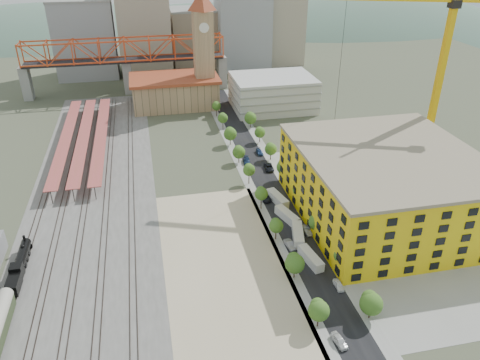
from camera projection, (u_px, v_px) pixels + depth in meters
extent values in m
plane|color=#474C38|center=(218.00, 195.00, 137.76)|extent=(400.00, 400.00, 0.00)
cube|color=#605E59|center=(95.00, 180.00, 146.19)|extent=(36.00, 165.00, 0.06)
cube|color=tan|center=(224.00, 263.00, 109.89)|extent=(28.00, 67.00, 0.06)
cube|color=black|center=(258.00, 168.00, 153.60)|extent=(12.00, 170.00, 0.06)
cube|color=gray|center=(242.00, 169.00, 152.60)|extent=(3.00, 170.00, 0.04)
cube|color=gray|center=(274.00, 166.00, 154.62)|extent=(3.00, 170.00, 0.04)
cube|color=gray|center=(391.00, 214.00, 128.80)|extent=(50.00, 90.00, 0.06)
cube|color=#382B23|center=(46.00, 184.00, 143.43)|extent=(0.12, 160.00, 0.18)
cube|color=#382B23|center=(51.00, 184.00, 143.69)|extent=(0.12, 160.00, 0.18)
cube|color=#382B23|center=(66.00, 182.00, 144.53)|extent=(0.12, 160.00, 0.18)
cube|color=#382B23|center=(71.00, 182.00, 144.80)|extent=(0.12, 160.00, 0.18)
cube|color=#382B23|center=(86.00, 180.00, 145.64)|extent=(0.12, 160.00, 0.18)
cube|color=#382B23|center=(91.00, 180.00, 145.90)|extent=(0.12, 160.00, 0.18)
cube|color=#382B23|center=(106.00, 178.00, 146.74)|extent=(0.12, 160.00, 0.18)
cube|color=#382B23|center=(111.00, 178.00, 147.00)|extent=(0.12, 160.00, 0.18)
cube|color=#382B23|center=(129.00, 176.00, 148.03)|extent=(0.12, 160.00, 0.18)
cube|color=#382B23|center=(133.00, 176.00, 148.29)|extent=(0.12, 160.00, 0.18)
cube|color=#B3444A|center=(66.00, 137.00, 165.96)|extent=(4.00, 80.00, 0.25)
cylinder|color=black|center=(67.00, 142.00, 166.91)|extent=(0.24, 0.24, 4.00)
cube|color=#B3444A|center=(84.00, 136.00, 167.06)|extent=(4.00, 80.00, 0.25)
cylinder|color=black|center=(85.00, 141.00, 168.01)|extent=(0.24, 0.24, 4.00)
cube|color=#B3444A|center=(101.00, 134.00, 168.17)|extent=(4.00, 80.00, 0.25)
cylinder|color=black|center=(102.00, 139.00, 169.12)|extent=(0.24, 0.24, 4.00)
cube|color=tan|center=(175.00, 93.00, 204.58)|extent=(36.00, 22.00, 12.00)
cube|color=#993D21|center=(174.00, 78.00, 201.50)|extent=(38.00, 24.00, 1.20)
cube|color=tan|center=(204.00, 60.00, 198.61)|extent=(8.00, 8.00, 40.00)
cylinder|color=white|center=(204.00, 28.00, 188.44)|extent=(4.00, 0.30, 4.00)
cube|color=silver|center=(273.00, 93.00, 201.32)|extent=(34.00, 26.00, 14.00)
cube|color=gray|center=(26.00, 83.00, 211.72)|extent=(4.00, 6.00, 15.00)
cube|color=gray|center=(222.00, 72.00, 228.27)|extent=(4.00, 6.00, 15.00)
cube|color=gray|center=(128.00, 77.00, 220.00)|extent=(4.00, 6.00, 15.00)
cube|color=black|center=(126.00, 60.00, 216.20)|extent=(90.00, 9.00, 1.00)
cube|color=gold|center=(386.00, 186.00, 124.00)|extent=(44.00, 50.00, 18.00)
cube|color=gray|center=(391.00, 154.00, 119.54)|extent=(44.60, 50.60, 0.80)
cube|color=#9EA0A3|center=(86.00, 39.00, 240.99)|extent=(30.00, 25.00, 38.00)
cube|color=#B2A58C|center=(144.00, 25.00, 238.88)|extent=(26.00, 22.00, 52.00)
cube|color=gray|center=(194.00, 38.00, 261.98)|extent=(24.00, 24.00, 30.00)
cube|color=#9EA0A3|center=(243.00, 11.00, 251.03)|extent=(28.00, 22.00, 60.00)
cube|color=#B2A58C|center=(282.00, 24.00, 263.55)|extent=(22.00, 20.00, 44.00)
cube|color=brown|center=(167.00, 39.00, 268.96)|extent=(20.00, 20.00, 26.00)
ellipsoid|color=#4C6B59|center=(69.00, 120.00, 379.14)|extent=(396.00, 216.00, 180.00)
ellipsoid|color=#4C6B59|center=(215.00, 136.00, 412.59)|extent=(484.00, 264.00, 220.00)
ellipsoid|color=#4C6B59|center=(345.00, 103.00, 424.21)|extent=(418.00, 228.00, 190.00)
cylinder|color=black|center=(22.00, 255.00, 108.87)|extent=(2.28, 10.94, 2.28)
cube|color=black|center=(17.00, 271.00, 103.68)|extent=(2.55, 2.74, 2.92)
cylinder|color=black|center=(24.00, 238.00, 112.02)|extent=(0.64, 0.64, 1.46)
sphere|color=black|center=(22.00, 247.00, 109.88)|extent=(0.91, 0.91, 0.91)
cone|color=black|center=(28.00, 245.00, 114.86)|extent=(2.37, 1.46, 2.37)
cube|color=black|center=(13.00, 285.00, 100.41)|extent=(2.55, 5.47, 2.55)
cube|color=yellow|center=(436.00, 94.00, 141.92)|extent=(1.77, 1.77, 49.78)
cube|color=black|center=(455.00, 4.00, 129.59)|extent=(2.77, 2.77, 2.21)
cube|color=silver|center=(311.00, 258.00, 109.51)|extent=(3.80, 8.98, 2.38)
cube|color=silver|center=(298.00, 235.00, 117.72)|extent=(4.66, 9.72, 2.57)
cube|color=silver|center=(287.00, 216.00, 125.64)|extent=(4.85, 9.09, 2.41)
cube|color=silver|center=(278.00, 199.00, 133.55)|extent=(4.41, 9.38, 2.48)
imported|color=silver|center=(339.00, 341.00, 88.15)|extent=(2.47, 4.62, 1.50)
imported|color=gray|center=(290.00, 245.00, 114.97)|extent=(2.09, 4.56, 1.45)
imported|color=black|center=(265.00, 198.00, 135.08)|extent=(2.46, 5.23, 1.45)
imported|color=navy|center=(247.00, 161.00, 156.38)|extent=(2.85, 5.53, 1.54)
imported|color=white|center=(339.00, 285.00, 102.00)|extent=(1.64, 3.97, 1.34)
imported|color=gray|center=(306.00, 230.00, 120.34)|extent=(2.03, 4.68, 1.50)
imported|color=black|center=(269.00, 167.00, 152.01)|extent=(3.06, 5.92, 1.60)
imported|color=navy|center=(260.00, 152.00, 162.62)|extent=(1.95, 4.76, 1.38)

